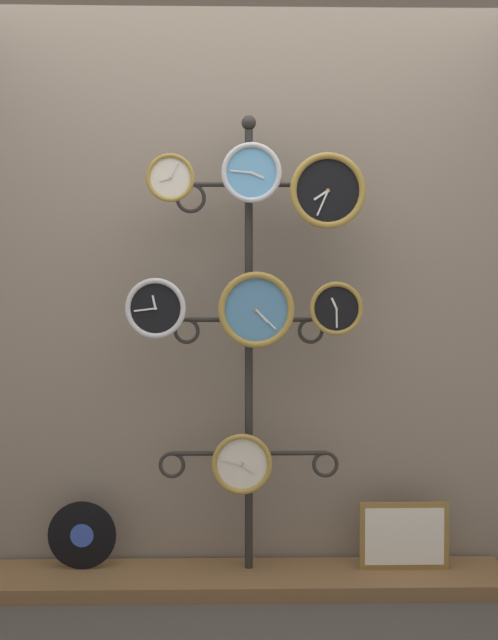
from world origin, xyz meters
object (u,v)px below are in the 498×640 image
at_px(clock_top_left, 170,178).
at_px(clock_bottom_center, 242,464).
at_px(clock_middle_left, 156,308).
at_px(clock_middle_right, 336,309).
at_px(vinyl_record, 82,535).
at_px(clock_top_right, 328,191).
at_px(display_stand, 249,437).
at_px(clock_top_center, 252,173).
at_px(clock_middle_center, 256,310).
at_px(picture_frame, 404,536).

xyz_separation_m(clock_top_left, clock_bottom_center, (0.29, 0.01, -1.18)).
bearing_deg(clock_middle_left, clock_middle_right, 2.44).
bearing_deg(vinyl_record, clock_middle_right, -3.59).
height_order(clock_top_right, vinyl_record, clock_top_right).
distance_m(display_stand, clock_top_right, 1.09).
distance_m(clock_top_left, clock_middle_left, 0.54).
bearing_deg(clock_top_center, clock_middle_center, -10.95).
bearing_deg(clock_middle_left, clock_middle_center, 0.64).
bearing_deg(clock_middle_center, clock_middle_right, 4.65).
height_order(clock_top_center, vinyl_record, clock_top_center).
height_order(display_stand, clock_top_right, display_stand).
bearing_deg(display_stand, clock_bottom_center, -106.80).
bearing_deg(clock_middle_right, clock_top_left, -177.28).
distance_m(clock_middle_left, vinyl_record, 1.03).
xyz_separation_m(display_stand, picture_frame, (0.66, -0.03, -0.42)).
relative_size(clock_top_right, clock_middle_left, 1.25).
bearing_deg(clock_middle_left, clock_top_left, -0.67).
relative_size(clock_top_right, clock_middle_right, 1.39).
relative_size(clock_top_right, clock_middle_center, 0.99).
xyz_separation_m(clock_middle_center, clock_bottom_center, (-0.06, 0.00, -0.64)).
distance_m(clock_top_center, clock_middle_center, 0.56).
bearing_deg(clock_bottom_center, picture_frame, 5.45).
bearing_deg(clock_bottom_center, vinyl_record, 172.34).
bearing_deg(clock_top_center, vinyl_record, 172.82).
height_order(clock_top_center, clock_top_right, clock_top_center).
bearing_deg(clock_top_left, picture_frame, 4.32).
xyz_separation_m(clock_middle_right, picture_frame, (0.30, 0.04, -0.97)).
bearing_deg(clock_top_left, clock_middle_right, 2.72).
bearing_deg(clock_top_center, display_stand, 95.48).
relative_size(clock_middle_left, clock_bottom_center, 0.98).
distance_m(clock_top_right, clock_middle_center, 0.57).
height_order(display_stand, clock_bottom_center, display_stand).
xyz_separation_m(clock_top_right, picture_frame, (0.34, 0.09, -1.45)).
relative_size(clock_top_center, clock_bottom_center, 0.98).
bearing_deg(picture_frame, display_stand, 177.17).
xyz_separation_m(clock_middle_left, clock_bottom_center, (0.35, 0.01, -0.65)).
relative_size(display_stand, clock_bottom_center, 7.83).
xyz_separation_m(clock_middle_left, picture_frame, (1.05, 0.07, -0.97)).
height_order(clock_top_left, picture_frame, clock_top_left).
relative_size(display_stand, clock_top_center, 7.99).
distance_m(display_stand, picture_frame, 0.79).
xyz_separation_m(clock_top_center, clock_bottom_center, (-0.04, -0.00, -1.20)).
bearing_deg(vinyl_record, clock_middle_center, -7.28).
height_order(clock_top_left, clock_middle_left, clock_top_left).
height_order(clock_top_center, clock_middle_right, clock_top_center).
bearing_deg(clock_top_center, clock_middle_right, 3.78).
bearing_deg(clock_middle_right, clock_top_right, -133.73).
bearing_deg(clock_top_right, clock_middle_right, 46.27).
bearing_deg(clock_middle_right, clock_bottom_center, -176.48).
relative_size(clock_bottom_center, vinyl_record, 0.87).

